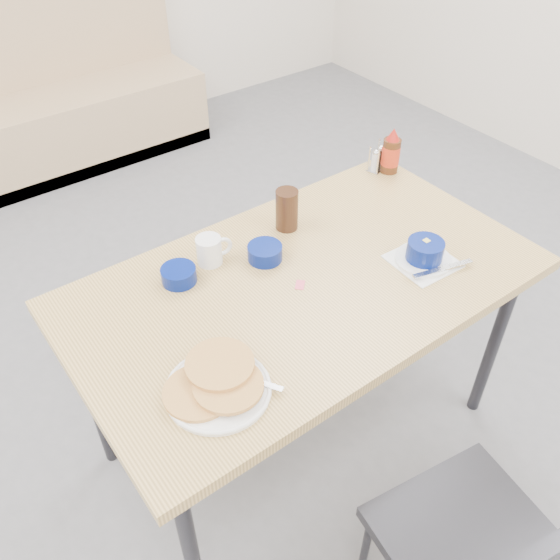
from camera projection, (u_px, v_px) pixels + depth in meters
ground at (343, 477)px, 2.10m from camera, size 6.00×6.00×0.00m
booth_bench at (41, 109)px, 3.56m from camera, size 1.90×0.56×1.22m
dining_table at (304, 295)px, 1.80m from camera, size 1.40×0.80×0.76m
diner_chair at (502, 556)px, 1.37m from camera, size 0.47×0.47×0.92m
pancake_plate at (217, 385)px, 1.43m from camera, size 0.26×0.26×0.05m
coffee_mug at (210, 250)px, 1.79m from camera, size 0.11×0.08×0.09m
grits_setting at (425, 253)px, 1.80m from camera, size 0.20×0.20×0.08m
creamer_bowl at (179, 275)px, 1.74m from camera, size 0.10×0.10×0.05m
butter_bowl at (265, 253)px, 1.81m from camera, size 0.11×0.11×0.05m
amber_tumbler at (287, 210)px, 1.91m from camera, size 0.09×0.09×0.14m
condiment_caddy at (378, 160)px, 2.22m from camera, size 0.10×0.07×0.10m
syrup_bottle at (391, 153)px, 2.18m from camera, size 0.07×0.07×0.17m
sugar_wrapper at (300, 285)px, 1.74m from camera, size 0.05×0.05×0.00m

